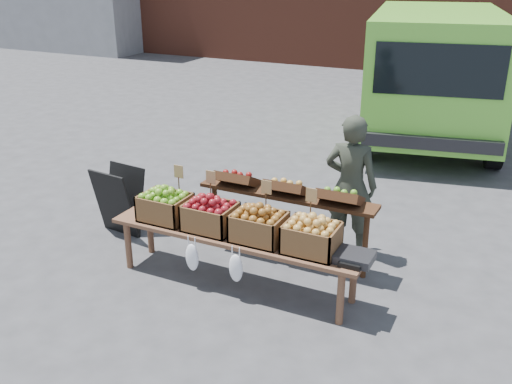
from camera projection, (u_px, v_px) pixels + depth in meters
The scene contains 11 objects.
ground at pixel (175, 270), 6.20m from camera, with size 80.00×80.00×0.00m, color #404042.
delivery_van at pixel (433, 76), 10.55m from camera, with size 2.38×5.18×2.32m, color #66C637, non-canonical shape.
vendor at pixel (351, 186), 6.33m from camera, with size 0.59×0.39×1.62m, color #2C3227.
chalkboard_sign at pixel (119, 201), 6.92m from camera, with size 0.56×0.31×0.85m, color black, non-canonical shape.
back_table at pixel (286, 217), 6.25m from camera, with size 2.10×0.44×1.04m, color #392010, non-canonical shape.
display_bench at pixel (235, 259), 5.84m from camera, with size 2.70×0.56×0.57m, color brown, non-canonical shape.
crate_golden_apples at pixel (165, 207), 6.02m from camera, with size 0.50×0.40×0.28m, color olive, non-canonical shape.
crate_russet_pears at pixel (210, 217), 5.80m from camera, with size 0.50×0.40×0.28m, color maroon, non-canonical shape.
crate_red_apples at pixel (259, 227), 5.57m from camera, with size 0.50×0.40×0.28m, color #965A28, non-canonical shape.
crate_green_apples at pixel (312, 238), 5.35m from camera, with size 0.50×0.40×0.28m, color #AD9C2C, non-canonical shape.
weighing_scale at pixel (355, 257), 5.21m from camera, with size 0.34×0.30×0.08m, color black.
Camera 1 is at (3.18, -4.49, 3.12)m, focal length 40.00 mm.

